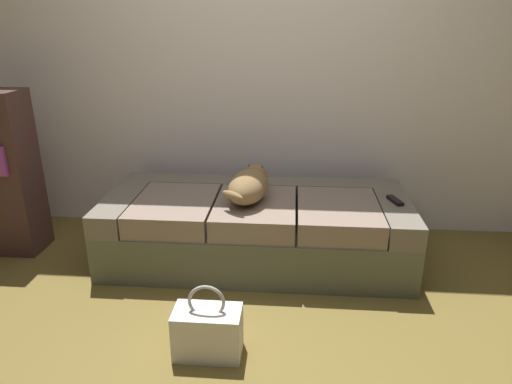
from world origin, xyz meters
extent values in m
plane|color=brown|center=(0.00, 0.00, 0.00)|extent=(10.00, 10.00, 0.00)
cube|color=silver|center=(0.00, 1.58, 1.40)|extent=(6.40, 0.10, 2.80)
cube|color=#5A5B47|center=(0.00, 0.98, 0.15)|extent=(1.95, 0.86, 0.30)
cube|color=#6E6659|center=(-0.87, 0.98, 0.37)|extent=(0.20, 0.86, 0.14)
cube|color=#6E6659|center=(0.87, 0.98, 0.37)|extent=(0.20, 0.86, 0.14)
cube|color=#6E6659|center=(0.00, 1.31, 0.37)|extent=(1.55, 0.20, 0.14)
cube|color=gray|center=(-0.52, 0.88, 0.37)|extent=(0.50, 0.64, 0.14)
cube|color=gray|center=(0.00, 0.88, 0.37)|extent=(0.50, 0.64, 0.14)
cube|color=gray|center=(0.52, 0.88, 0.37)|extent=(0.50, 0.64, 0.14)
ellipsoid|color=olive|center=(-0.05, 0.90, 0.54)|extent=(0.30, 0.45, 0.19)
sphere|color=olive|center=(-0.02, 1.09, 0.54)|extent=(0.16, 0.16, 0.16)
ellipsoid|color=#503D25|center=(-0.01, 1.16, 0.53)|extent=(0.07, 0.10, 0.05)
cone|color=#503D25|center=(-0.06, 1.10, 0.60)|extent=(0.04, 0.04, 0.05)
cone|color=#503D25|center=(0.03, 1.09, 0.60)|extent=(0.04, 0.04, 0.05)
ellipsoid|color=olive|center=(-0.12, 0.72, 0.55)|extent=(0.16, 0.14, 0.05)
cube|color=black|center=(0.87, 0.95, 0.45)|extent=(0.09, 0.16, 0.02)
cube|color=silver|center=(-0.15, 0.00, 0.12)|extent=(0.32, 0.18, 0.24)
torus|color=#A19D96|center=(-0.15, 0.00, 0.29)|extent=(0.18, 0.02, 0.18)
camera|label=1|loc=(0.22, -1.80, 1.52)|focal=32.53mm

